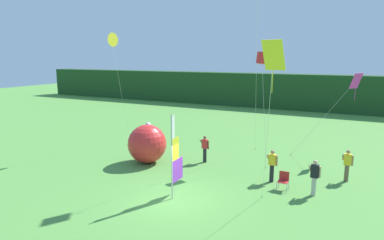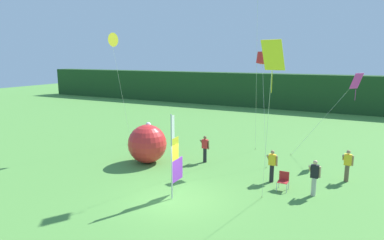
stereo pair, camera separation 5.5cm
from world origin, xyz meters
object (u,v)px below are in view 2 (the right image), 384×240
object	(u,v)px
kite_yellow_diamond_0	(272,63)
kite_red_box_3	(262,58)
person_mid_field	(205,148)
kite_yellow_delta_1	(112,40)
person_far_left	(347,165)
person_far_right	(314,177)
kite_magenta_diamond_2	(354,84)
folding_chair	(283,180)
inflatable_balloon	(147,144)
banner_flag	(175,157)
person_near_banner	(272,165)

from	to	relation	value
kite_yellow_diamond_0	kite_red_box_3	size ratio (longest dim) A/B	1.03
person_mid_field	kite_yellow_delta_1	world-z (taller)	kite_yellow_delta_1
person_far_left	person_far_right	world-z (taller)	person_far_right
person_far_left	person_far_right	bearing A→B (deg)	-115.74
person_far_left	kite_magenta_diamond_2	world-z (taller)	kite_magenta_diamond_2
folding_chair	kite_yellow_diamond_0	bearing A→B (deg)	-85.59
kite_yellow_diamond_0	person_mid_field	bearing A→B (deg)	128.71
folding_chair	kite_yellow_delta_1	bearing A→B (deg)	170.02
person_far_left	folding_chair	xyz separation A→B (m)	(-2.72, -2.60, -0.40)
inflatable_balloon	kite_yellow_delta_1	size ratio (longest dim) A/B	0.31
person_far_right	person_mid_field	bearing A→B (deg)	161.17
banner_flag	kite_red_box_3	xyz separation A→B (m)	(1.94, 7.10, 4.44)
folding_chair	person_mid_field	bearing A→B (deg)	157.37
banner_flag	kite_magenta_diamond_2	distance (m)	13.00
person_far_left	folding_chair	bearing A→B (deg)	-136.26
person_mid_field	folding_chair	world-z (taller)	person_mid_field
person_far_left	kite_yellow_diamond_0	world-z (taller)	kite_yellow_diamond_0
banner_flag	person_far_right	size ratio (longest dim) A/B	2.28
kite_yellow_delta_1	kite_magenta_diamond_2	size ratio (longest dim) A/B	1.47
person_far_left	person_near_banner	bearing A→B (deg)	-152.18
inflatable_balloon	person_mid_field	bearing A→B (deg)	27.79
person_far_right	inflatable_balloon	xyz separation A→B (m)	(-9.80, 0.62, 0.27)
person_far_left	kite_yellow_delta_1	bearing A→B (deg)	-178.25
kite_yellow_diamond_0	kite_red_box_3	bearing A→B (deg)	107.32
person_near_banner	folding_chair	xyz separation A→B (m)	(0.76, -0.76, -0.40)
person_near_banner	inflatable_balloon	size ratio (longest dim) A/B	0.70
inflatable_balloon	kite_magenta_diamond_2	xyz separation A→B (m)	(10.99, 6.95, 3.58)
inflatable_balloon	kite_yellow_diamond_0	world-z (taller)	kite_yellow_diamond_0
person_mid_field	kite_red_box_3	xyz separation A→B (m)	(2.88, 1.78, 5.44)
person_mid_field	kite_yellow_diamond_0	world-z (taller)	kite_yellow_diamond_0
inflatable_balloon	kite_magenta_diamond_2	distance (m)	13.49
banner_flag	kite_yellow_delta_1	size ratio (longest dim) A/B	0.49
folding_chair	kite_red_box_3	distance (m)	7.44
person_mid_field	person_far_left	world-z (taller)	person_far_left
banner_flag	inflatable_balloon	xyz separation A→B (m)	(-4.06, 3.66, -0.70)
banner_flag	kite_red_box_3	distance (m)	8.59
kite_yellow_delta_1	folding_chair	bearing A→B (deg)	-9.98
person_mid_field	person_far_right	xyz separation A→B (m)	(6.67, -2.27, 0.03)
person_far_left	kite_yellow_delta_1	distance (m)	16.30
inflatable_balloon	person_near_banner	bearing A→B (deg)	1.70
kite_magenta_diamond_2	person_near_banner	bearing A→B (deg)	-116.63
banner_flag	person_near_banner	world-z (taller)	banner_flag
person_near_banner	kite_yellow_diamond_0	world-z (taller)	kite_yellow_diamond_0
kite_red_box_3	person_mid_field	bearing A→B (deg)	-148.22
inflatable_balloon	kite_red_box_3	size ratio (longest dim) A/B	0.36
person_far_left	folding_chair	size ratio (longest dim) A/B	1.91
person_near_banner	kite_red_box_3	world-z (taller)	kite_red_box_3
person_mid_field	kite_magenta_diamond_2	distance (m)	10.24
kite_magenta_diamond_2	kite_red_box_3	bearing A→B (deg)	-144.76
inflatable_balloon	kite_red_box_3	xyz separation A→B (m)	(6.01, 3.43, 5.14)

